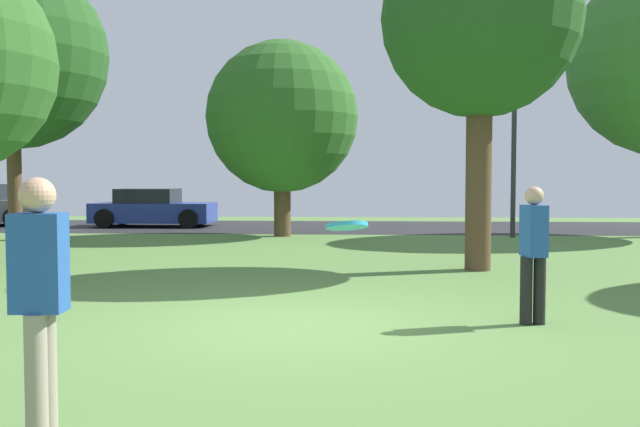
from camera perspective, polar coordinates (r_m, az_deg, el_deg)
ground_plane at (r=8.08m, az=-1.89°, el=-9.18°), size 44.00×44.00×0.00m
road_strip at (r=23.94m, az=1.60°, el=-1.10°), size 44.00×6.40×0.01m
birch_tree_lone at (r=20.82m, az=-23.80°, el=11.70°), size 5.03×5.03×7.47m
maple_tree_far at (r=20.26m, az=-3.10°, el=7.83°), size 4.35×4.35×5.61m
oak_tree_left at (r=13.38m, az=12.93°, el=15.08°), size 3.58×3.58×6.36m
person_thrower at (r=4.84m, az=-21.87°, el=-6.26°), size 0.33×0.30×1.70m
person_bystander at (r=8.42m, az=16.99°, el=-2.79°), size 0.30×0.35×1.60m
frisbee_disc at (r=4.46m, az=2.21°, el=-1.01°), size 0.34×0.34×0.08m
parked_car_blue at (r=24.84m, az=-13.45°, el=0.36°), size 4.07×2.05×1.31m
street_lamp_post at (r=20.53m, az=15.49°, el=4.40°), size 0.14×0.14×4.50m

